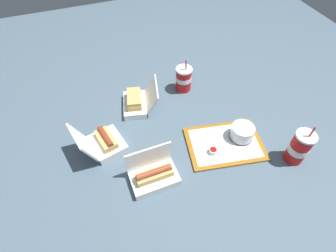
# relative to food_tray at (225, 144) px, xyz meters

# --- Properties ---
(ground_plane) EXTENTS (3.20, 3.20, 0.00)m
(ground_plane) POSITION_rel_food_tray_xyz_m (-0.21, 0.15, -0.01)
(ground_plane) COLOR #4C6070
(food_tray) EXTENTS (0.41, 0.32, 0.01)m
(food_tray) POSITION_rel_food_tray_xyz_m (0.00, 0.00, 0.00)
(food_tray) COLOR #A56619
(food_tray) RESTS_ON ground_plane
(cake_container) EXTENTS (0.12, 0.12, 0.07)m
(cake_container) POSITION_rel_food_tray_xyz_m (0.09, 0.01, 0.04)
(cake_container) COLOR black
(cake_container) RESTS_ON food_tray
(ketchup_cup) EXTENTS (0.04, 0.04, 0.02)m
(ketchup_cup) POSITION_rel_food_tray_xyz_m (-0.08, -0.03, 0.02)
(ketchup_cup) COLOR white
(ketchup_cup) RESTS_ON food_tray
(napkin_stack) EXTENTS (0.11, 0.11, 0.00)m
(napkin_stack) POSITION_rel_food_tray_xyz_m (-0.01, -0.05, 0.01)
(napkin_stack) COLOR white
(napkin_stack) RESTS_ON food_tray
(plastic_fork) EXTENTS (0.11, 0.06, 0.00)m
(plastic_fork) POSITION_rel_food_tray_xyz_m (-0.06, 0.10, 0.01)
(plastic_fork) COLOR white
(plastic_fork) RESTS_ON food_tray
(clamshell_hotdog_center) EXTENTS (0.24, 0.22, 0.18)m
(clamshell_hotdog_center) POSITION_rel_food_tray_xyz_m (-0.56, 0.19, 0.03)
(clamshell_hotdog_center) COLOR white
(clamshell_hotdog_center) RESTS_ON ground_plane
(clamshell_sandwich_corner) EXTENTS (0.23, 0.23, 0.15)m
(clamshell_sandwich_corner) POSITION_rel_food_tray_xyz_m (-0.34, 0.40, 0.04)
(clamshell_sandwich_corner) COLOR white
(clamshell_sandwich_corner) RESTS_ON ground_plane
(clamshell_hotdog_left) EXTENTS (0.21, 0.14, 0.16)m
(clamshell_hotdog_left) POSITION_rel_food_tray_xyz_m (-0.39, -0.06, 0.03)
(clamshell_hotdog_left) COLOR white
(clamshell_hotdog_left) RESTS_ON ground_plane
(soda_cup_right) EXTENTS (0.09, 0.09, 0.21)m
(soda_cup_right) POSITION_rel_food_tray_xyz_m (-0.04, 0.46, 0.07)
(soda_cup_right) COLOR red
(soda_cup_right) RESTS_ON ground_plane
(soda_cup_back) EXTENTS (0.09, 0.09, 0.24)m
(soda_cup_back) POSITION_rel_food_tray_xyz_m (0.27, -0.18, 0.08)
(soda_cup_back) COLOR red
(soda_cup_back) RESTS_ON ground_plane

